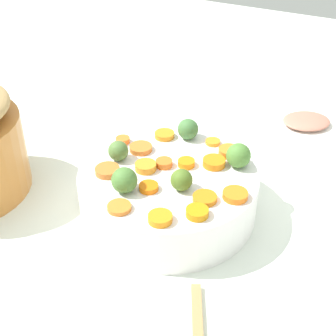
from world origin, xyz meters
The scene contains 25 objects.
tabletop centered at (0.00, 0.00, 0.01)m, with size 2.40×2.40×0.02m, color white.
serving_bowl_carrots centered at (0.03, -0.04, 0.06)m, with size 0.29×0.29×0.08m, color white.
carrot_slice_0 centered at (-0.02, -0.03, 0.10)m, with size 0.03×0.03×0.01m, color orange.
carrot_slice_1 centered at (-0.01, -0.12, 0.10)m, with size 0.04×0.04×0.01m, color orange.
carrot_slice_2 centered at (0.02, -0.16, 0.10)m, with size 0.04×0.04×0.01m, color orange.
carrot_slice_3 centered at (0.08, -0.09, 0.11)m, with size 0.04×0.04×0.01m, color orange.
carrot_slice_4 centered at (0.04, -0.02, 0.11)m, with size 0.03×0.03×0.01m, color orange.
carrot_slice_5 centered at (-0.05, -0.12, 0.11)m, with size 0.03×0.03×0.01m, color orange.
carrot_slice_6 centered at (0.14, -0.07, 0.10)m, with size 0.03×0.03×0.01m, color orange.
carrot_slice_7 centered at (-0.08, -0.08, 0.11)m, with size 0.03×0.03×0.01m, color orange.
carrot_slice_8 centered at (0.08, 0.08, 0.10)m, with size 0.02×0.02×0.01m, color orange.
carrot_slice_9 centered at (0.12, 0.02, 0.10)m, with size 0.04×0.04×0.01m, color orange.
carrot_slice_10 centered at (0.12, -0.10, 0.11)m, with size 0.04×0.04×0.01m, color orange.
carrot_slice_11 centered at (0.06, -0.05, 0.11)m, with size 0.03×0.03×0.01m, color orange.
carrot_slice_12 centered at (-0.02, 0.05, 0.10)m, with size 0.04×0.04×0.01m, color orange.
carrot_slice_13 centered at (0.02, 0.00, 0.11)m, with size 0.03×0.03×0.01m, color orange.
carrot_slice_14 centered at (-0.09, -0.02, 0.10)m, with size 0.04×0.04×0.01m, color orange.
carrot_slice_15 centered at (0.07, 0.04, 0.10)m, with size 0.04×0.04×0.01m, color orange.
brussels_sprout_0 centered at (-0.04, 0.00, 0.12)m, with size 0.04×0.04×0.04m, color #4C7A36.
brussels_sprout_1 centered at (0.10, -0.13, 0.12)m, with size 0.04×0.04×0.04m, color #4F8236.
brussels_sprout_2 centered at (0.03, 0.05, 0.12)m, with size 0.03×0.03×0.03m, color #517538.
brussels_sprout_3 centered at (0.14, -0.02, 0.12)m, with size 0.04×0.04×0.04m, color #43753B.
brussels_sprout_4 centered at (0.00, -0.07, 0.12)m, with size 0.03×0.03×0.03m, color #4F6F24.
ham_plate centered at (0.42, -0.16, 0.03)m, with size 0.21×0.21×0.01m, color white.
ham_slice_main centered at (0.41, -0.17, 0.04)m, with size 0.10×0.08×0.02m, color #BA7661.
Camera 1 is at (-0.55, -0.34, 0.56)m, focal length 53.05 mm.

